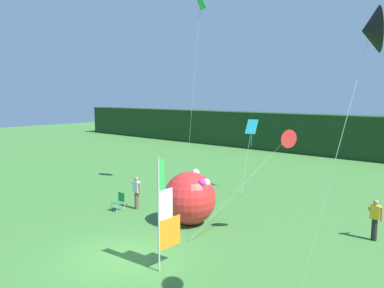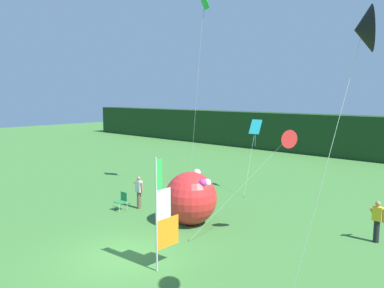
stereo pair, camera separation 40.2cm
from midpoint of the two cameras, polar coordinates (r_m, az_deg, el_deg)
ground_plane at (r=14.44m, az=-10.90°, el=-16.22°), size 120.00×120.00×0.00m
distant_treeline at (r=37.44m, az=24.61°, el=0.82°), size 80.00×2.40×3.90m
banner_flag at (r=12.76m, az=-4.93°, el=-10.61°), size 0.06×1.03×3.78m
person_near_banner at (r=19.66m, az=-8.84°, el=-7.06°), size 0.55×0.48×1.66m
person_mid_field at (r=16.91m, az=24.99°, el=-10.08°), size 0.55×0.48×1.65m
inflatable_balloon at (r=17.17m, az=-1.02°, el=-8.06°), size 2.36×2.36×2.43m
folding_chair at (r=19.66m, az=-11.37°, el=-8.25°), size 0.51×0.51×0.89m
kite_black_delta_0 at (r=8.62m, az=23.79°, el=15.18°), size 1.67×1.18×7.49m
kite_green_diamond_1 at (r=22.86m, az=0.57°, el=19.26°), size 2.49×1.43×11.52m
kite_red_delta_2 at (r=15.16m, az=13.19°, el=0.75°), size 3.04×3.03×4.44m
kite_cyan_diamond_3 at (r=22.87m, az=8.34°, el=2.24°), size 0.75×1.86×4.30m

